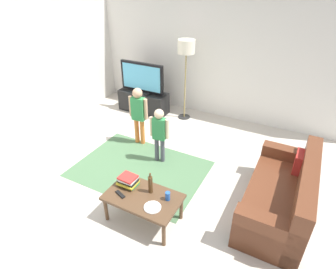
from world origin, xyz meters
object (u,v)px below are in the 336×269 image
object	(u,v)px
floor_lamp	(186,51)
tv_remote	(120,194)
child_center	(159,131)
coffee_table	(143,199)
book_stack	(128,181)
tv_stand	(144,102)
bottle	(150,184)
tv	(142,78)
soda_can	(168,196)
child_near_tv	(138,111)
couch	(284,197)
plate	(153,207)

from	to	relation	value
floor_lamp	tv_remote	bearing A→B (deg)	-80.34
child_center	coffee_table	world-z (taller)	child_center
book_stack	tv_remote	distance (m)	0.23
tv_stand	bottle	xyz separation A→B (m)	(1.90, -2.80, 0.31)
tv	soda_can	distance (m)	3.56
child_near_tv	child_center	xyz separation A→B (m)	(0.65, -0.35, -0.08)
couch	plate	world-z (taller)	couch
tv	floor_lamp	distance (m)	1.25
tv	book_stack	xyz separation A→B (m)	(1.54, -2.80, -0.36)
floor_lamp	tv_stand	bearing A→B (deg)	-171.54
child_near_tv	soda_can	bearing A→B (deg)	-46.92
soda_can	tv_stand	bearing A→B (deg)	127.47
tv_remote	child_center	bearing A→B (deg)	118.80
tv	plate	bearing A→B (deg)	-55.66
child_center	book_stack	xyz separation A→B (m)	(0.18, -1.21, -0.13)
floor_lamp	bottle	xyz separation A→B (m)	(0.87, -2.96, -0.99)
couch	floor_lamp	world-z (taller)	floor_lamp
tv	coffee_table	distance (m)	3.47
coffee_table	child_center	bearing A→B (deg)	110.34
tv	child_center	size ratio (longest dim) A/B	1.07
floor_lamp	book_stack	world-z (taller)	floor_lamp
floor_lamp	soda_can	size ratio (longest dim) A/B	14.83
tv	floor_lamp	world-z (taller)	floor_lamp
tv	child_center	world-z (taller)	tv
plate	child_near_tv	bearing A→B (deg)	127.35
couch	plate	distance (m)	1.84
couch	book_stack	xyz separation A→B (m)	(-1.96, -0.91, 0.20)
floor_lamp	plate	bearing A→B (deg)	-71.91
child_center	bottle	bearing A→B (deg)	-65.76
tv	tv_remote	xyz separation A→B (m)	(1.57, -3.02, -0.42)
book_stack	plate	bearing A→B (deg)	-22.84
tv_stand	soda_can	xyz separation A→B (m)	(2.17, -2.82, 0.24)
plate	book_stack	bearing A→B (deg)	157.16
tv	book_stack	bearing A→B (deg)	-61.17
soda_can	couch	bearing A→B (deg)	34.16
couch	child_center	bearing A→B (deg)	172.16
tv	soda_can	world-z (taller)	tv
tv_stand	couch	size ratio (longest dim) A/B	0.67
child_near_tv	plate	distance (m)	2.25
child_near_tv	book_stack	xyz separation A→B (m)	(0.83, -1.56, -0.20)
child_center	bottle	size ratio (longest dim) A/B	3.27
floor_lamp	bottle	distance (m)	3.24
tv	child_near_tv	bearing A→B (deg)	-60.35
floor_lamp	child_near_tv	xyz separation A→B (m)	(-0.31, -1.42, -0.85)
book_stack	tv_remote	xyz separation A→B (m)	(0.02, -0.22, -0.06)
coffee_table	bottle	size ratio (longest dim) A/B	3.18
coffee_table	soda_can	distance (m)	0.35
couch	tv_remote	distance (m)	2.25
floor_lamp	bottle	size ratio (longest dim) A/B	5.66
tv	soda_can	size ratio (longest dim) A/B	9.17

